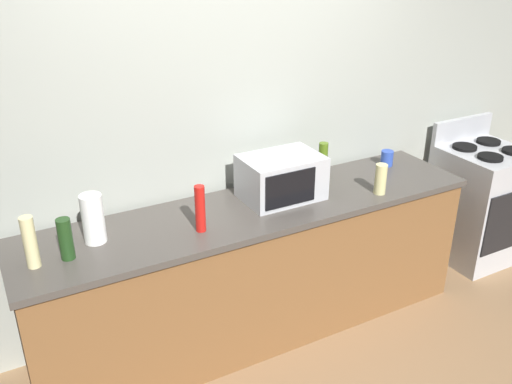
{
  "coord_description": "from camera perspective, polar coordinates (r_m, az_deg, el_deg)",
  "views": [
    {
      "loc": [
        -1.42,
        -2.22,
        2.39
      ],
      "look_at": [
        0.0,
        0.4,
        1.0
      ],
      "focal_mm": 39.16,
      "sensor_mm": 36.0,
      "label": 1
    }
  ],
  "objects": [
    {
      "name": "bottle_wine",
      "position": [
        2.93,
        -18.87,
        -4.57
      ],
      "size": [
        0.07,
        0.07,
        0.22
      ],
      "primitive_type": "cylinder",
      "color": "#1E3F19",
      "rests_on": "counter_run"
    },
    {
      "name": "bottle_hand_soap",
      "position": [
        2.91,
        -22.09,
        -4.78
      ],
      "size": [
        0.07,
        0.07,
        0.27
      ],
      "primitive_type": "cylinder",
      "color": "beige",
      "rests_on": "counter_run"
    },
    {
      "name": "bottle_vinegar",
      "position": [
        3.56,
        12.61,
        1.3
      ],
      "size": [
        0.07,
        0.07,
        0.19
      ],
      "primitive_type": "cylinder",
      "color": "beige",
      "rests_on": "counter_run"
    },
    {
      "name": "bottle_hot_sauce",
      "position": [
        3.03,
        -5.73,
        -1.71
      ],
      "size": [
        0.06,
        0.06,
        0.27
      ],
      "primitive_type": "cylinder",
      "color": "red",
      "rests_on": "counter_run"
    },
    {
      "name": "bottle_olive_oil",
      "position": [
        3.73,
        6.85,
        3.26
      ],
      "size": [
        0.06,
        0.06,
        0.24
      ],
      "primitive_type": "cylinder",
      "color": "#4C6B19",
      "rests_on": "counter_run"
    },
    {
      "name": "counter_run",
      "position": [
        3.56,
        0.0,
        -8.04
      ],
      "size": [
        2.84,
        0.64,
        0.9
      ],
      "color": "brown",
      "rests_on": "ground_plane"
    },
    {
      "name": "paper_towel_roll",
      "position": [
        3.03,
        -16.31,
        -2.64
      ],
      "size": [
        0.12,
        0.12,
        0.27
      ],
      "primitive_type": "cylinder",
      "color": "white",
      "rests_on": "counter_run"
    },
    {
      "name": "stove_range",
      "position": [
        4.72,
        21.85,
        -1.04
      ],
      "size": [
        0.6,
        0.61,
        1.08
      ],
      "color": "#B7BABF",
      "rests_on": "ground_plane"
    },
    {
      "name": "mug_blue",
      "position": [
        4.02,
        13.23,
        3.39
      ],
      "size": [
        0.09,
        0.09,
        0.11
      ],
      "primitive_type": "cylinder",
      "color": "#2D4CB2",
      "rests_on": "counter_run"
    },
    {
      "name": "microwave",
      "position": [
        3.41,
        2.59,
        1.52
      ],
      "size": [
        0.48,
        0.35,
        0.27
      ],
      "color": "#B7BABF",
      "rests_on": "counter_run"
    },
    {
      "name": "ground_plane",
      "position": [
        3.56,
        3.22,
        -17.24
      ],
      "size": [
        8.0,
        8.0,
        0.0
      ],
      "primitive_type": "plane",
      "color": "#93704C"
    },
    {
      "name": "back_wall",
      "position": [
        3.51,
        -3.23,
        7.69
      ],
      "size": [
        6.4,
        0.1,
        2.7
      ],
      "primitive_type": "cube",
      "color": "#9EA399",
      "rests_on": "ground_plane"
    }
  ]
}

